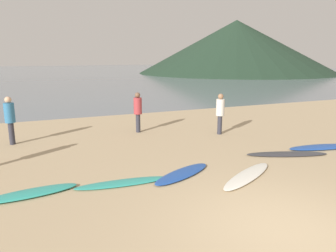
{
  "coord_description": "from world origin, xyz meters",
  "views": [
    {
      "loc": [
        -3.91,
        -3.86,
        3.07
      ],
      "look_at": [
        0.4,
        6.43,
        0.6
      ],
      "focal_mm": 33.59,
      "sensor_mm": 36.0,
      "label": 1
    }
  ],
  "objects_px": {
    "person_2": "(220,110)",
    "surfboard_3": "(248,175)",
    "surfboard_5": "(321,147)",
    "person_1": "(10,117)",
    "person_3": "(138,109)",
    "surfboard_2": "(182,174)",
    "surfboard_1": "(122,183)",
    "surfboard_4": "(287,154)",
    "surfboard_0": "(30,193)"
  },
  "relations": [
    {
      "from": "person_2",
      "to": "surfboard_3",
      "type": "bearing_deg",
      "value": -105.96
    },
    {
      "from": "surfboard_5",
      "to": "person_1",
      "type": "height_order",
      "value": "person_1"
    },
    {
      "from": "person_1",
      "to": "person_3",
      "type": "relative_size",
      "value": 1.04
    },
    {
      "from": "surfboard_2",
      "to": "surfboard_3",
      "type": "bearing_deg",
      "value": -53.98
    },
    {
      "from": "surfboard_1",
      "to": "surfboard_4",
      "type": "relative_size",
      "value": 0.9
    },
    {
      "from": "surfboard_2",
      "to": "surfboard_0",
      "type": "bearing_deg",
      "value": 150.37
    },
    {
      "from": "person_1",
      "to": "surfboard_3",
      "type": "bearing_deg",
      "value": 58.35
    },
    {
      "from": "surfboard_1",
      "to": "surfboard_5",
      "type": "bearing_deg",
      "value": 7.06
    },
    {
      "from": "surfboard_2",
      "to": "surfboard_3",
      "type": "height_order",
      "value": "same"
    },
    {
      "from": "surfboard_0",
      "to": "person_3",
      "type": "bearing_deg",
      "value": 42.68
    },
    {
      "from": "surfboard_5",
      "to": "person_1",
      "type": "bearing_deg",
      "value": 164.85
    },
    {
      "from": "surfboard_3",
      "to": "person_2",
      "type": "relative_size",
      "value": 1.49
    },
    {
      "from": "surfboard_1",
      "to": "surfboard_4",
      "type": "xyz_separation_m",
      "value": [
        5.44,
        0.26,
        0.0
      ]
    },
    {
      "from": "person_2",
      "to": "person_3",
      "type": "xyz_separation_m",
      "value": [
        -2.94,
        1.58,
        0.01
      ]
    },
    {
      "from": "surfboard_3",
      "to": "surfboard_4",
      "type": "height_order",
      "value": "surfboard_3"
    },
    {
      "from": "surfboard_5",
      "to": "person_3",
      "type": "relative_size",
      "value": 1.47
    },
    {
      "from": "surfboard_0",
      "to": "surfboard_1",
      "type": "height_order",
      "value": "surfboard_0"
    },
    {
      "from": "surfboard_1",
      "to": "surfboard_2",
      "type": "height_order",
      "value": "surfboard_2"
    },
    {
      "from": "surfboard_5",
      "to": "person_2",
      "type": "bearing_deg",
      "value": 134.65
    },
    {
      "from": "surfboard_0",
      "to": "surfboard_5",
      "type": "distance_m",
      "value": 9.16
    },
    {
      "from": "person_1",
      "to": "surfboard_4",
      "type": "bearing_deg",
      "value": 72.95
    },
    {
      "from": "surfboard_0",
      "to": "surfboard_3",
      "type": "relative_size",
      "value": 0.86
    },
    {
      "from": "person_2",
      "to": "person_3",
      "type": "relative_size",
      "value": 0.99
    },
    {
      "from": "surfboard_0",
      "to": "surfboard_1",
      "type": "distance_m",
      "value": 2.1
    },
    {
      "from": "person_1",
      "to": "surfboard_2",
      "type": "bearing_deg",
      "value": 53.93
    },
    {
      "from": "surfboard_2",
      "to": "person_3",
      "type": "bearing_deg",
      "value": 59.22
    },
    {
      "from": "person_3",
      "to": "surfboard_1",
      "type": "bearing_deg",
      "value": -104.3
    },
    {
      "from": "surfboard_2",
      "to": "surfboard_4",
      "type": "distance_m",
      "value": 3.83
    },
    {
      "from": "surfboard_1",
      "to": "surfboard_5",
      "type": "relative_size",
      "value": 0.96
    },
    {
      "from": "surfboard_1",
      "to": "surfboard_5",
      "type": "distance_m",
      "value": 7.07
    },
    {
      "from": "surfboard_0",
      "to": "surfboard_4",
      "type": "height_order",
      "value": "surfboard_0"
    },
    {
      "from": "surfboard_3",
      "to": "surfboard_5",
      "type": "bearing_deg",
      "value": -12.42
    },
    {
      "from": "surfboard_1",
      "to": "surfboard_2",
      "type": "bearing_deg",
      "value": 3.35
    },
    {
      "from": "person_1",
      "to": "person_3",
      "type": "height_order",
      "value": "person_1"
    },
    {
      "from": "surfboard_3",
      "to": "surfboard_0",
      "type": "bearing_deg",
      "value": 140.24
    },
    {
      "from": "surfboard_0",
      "to": "person_3",
      "type": "height_order",
      "value": "person_3"
    },
    {
      "from": "person_1",
      "to": "surfboard_5",
      "type": "bearing_deg",
      "value": 77.85
    },
    {
      "from": "surfboard_2",
      "to": "person_3",
      "type": "xyz_separation_m",
      "value": [
        0.38,
        5.08,
        0.94
      ]
    },
    {
      "from": "person_2",
      "to": "surfboard_2",
      "type": "bearing_deg",
      "value": -126.52
    },
    {
      "from": "surfboard_2",
      "to": "surfboard_5",
      "type": "height_order",
      "value": "surfboard_5"
    },
    {
      "from": "surfboard_2",
      "to": "person_1",
      "type": "height_order",
      "value": "person_1"
    },
    {
      "from": "surfboard_0",
      "to": "surfboard_1",
      "type": "xyz_separation_m",
      "value": [
        2.09,
        -0.18,
        -0.02
      ]
    },
    {
      "from": "surfboard_4",
      "to": "person_2",
      "type": "height_order",
      "value": "person_2"
    },
    {
      "from": "surfboard_0",
      "to": "person_2",
      "type": "distance_m",
      "value": 7.83
    },
    {
      "from": "surfboard_5",
      "to": "person_2",
      "type": "height_order",
      "value": "person_2"
    },
    {
      "from": "surfboard_0",
      "to": "surfboard_2",
      "type": "relative_size",
      "value": 1.01
    },
    {
      "from": "surfboard_5",
      "to": "person_2",
      "type": "distance_m",
      "value": 3.88
    },
    {
      "from": "person_2",
      "to": "surfboard_5",
      "type": "bearing_deg",
      "value": -48.79
    },
    {
      "from": "surfboard_4",
      "to": "person_2",
      "type": "bearing_deg",
      "value": 118.95
    },
    {
      "from": "person_1",
      "to": "person_2",
      "type": "bearing_deg",
      "value": 91.92
    }
  ]
}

